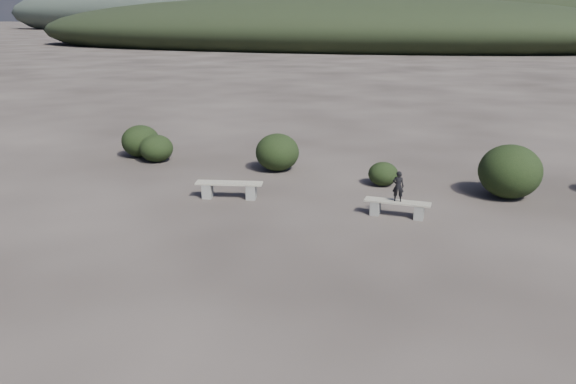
% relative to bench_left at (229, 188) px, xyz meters
% --- Properties ---
extents(ground, '(1200.00, 1200.00, 0.00)m').
position_rel_bench_left_xyz_m(ground, '(2.04, -5.71, -0.30)').
color(ground, '#28221F').
rests_on(ground, ground).
extents(bench_left, '(1.99, 0.86, 0.49)m').
position_rel_bench_left_xyz_m(bench_left, '(0.00, 0.00, 0.00)').
color(bench_left, gray).
rests_on(bench_left, ground).
extents(bench_right, '(1.74, 0.37, 0.44)m').
position_rel_bench_left_xyz_m(bench_right, '(4.91, -0.02, -0.03)').
color(bench_right, gray).
rests_on(bench_right, ground).
extents(seated_person, '(0.32, 0.23, 0.82)m').
position_rel_bench_left_xyz_m(seated_person, '(4.90, -0.02, 0.55)').
color(seated_person, black).
rests_on(seated_person, bench_right).
extents(shrub_a, '(1.22, 1.22, 1.00)m').
position_rel_bench_left_xyz_m(shrub_a, '(-4.37, 3.17, 0.20)').
color(shrub_a, black).
rests_on(shrub_a, ground).
extents(shrub_b, '(1.51, 1.51, 1.29)m').
position_rel_bench_left_xyz_m(shrub_b, '(0.27, 3.42, 0.35)').
color(shrub_b, black).
rests_on(shrub_b, ground).
extents(shrub_c, '(0.94, 0.94, 0.75)m').
position_rel_bench_left_xyz_m(shrub_c, '(4.05, 2.78, 0.08)').
color(shrub_c, black).
rests_on(shrub_c, ground).
extents(shrub_d, '(1.81, 1.81, 1.58)m').
position_rel_bench_left_xyz_m(shrub_d, '(7.76, 2.73, 0.49)').
color(shrub_d, black).
rests_on(shrub_d, ground).
extents(shrub_f, '(1.43, 1.43, 1.21)m').
position_rel_bench_left_xyz_m(shrub_f, '(-5.34, 3.66, 0.31)').
color(shrub_f, black).
rests_on(shrub_f, ground).
extents(mountain_ridges, '(500.00, 400.00, 56.00)m').
position_rel_bench_left_xyz_m(mountain_ridges, '(-5.45, 333.35, 10.54)').
color(mountain_ridges, black).
rests_on(mountain_ridges, ground).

